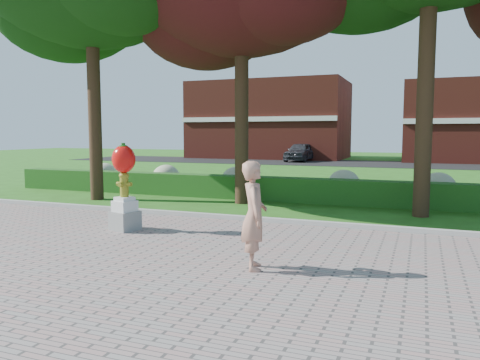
# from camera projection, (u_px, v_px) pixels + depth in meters

# --- Properties ---
(ground) EXTENTS (100.00, 100.00, 0.00)m
(ground) POSITION_uv_depth(u_px,v_px,m) (226.00, 251.00, 9.08)
(ground) COLOR #265916
(ground) RESTS_ON ground
(walkway) EXTENTS (40.00, 14.00, 0.04)m
(walkway) POSITION_uv_depth(u_px,v_px,m) (90.00, 331.00, 5.37)
(walkway) COLOR gray
(walkway) RESTS_ON ground
(curb) EXTENTS (40.00, 0.18, 0.15)m
(curb) POSITION_uv_depth(u_px,v_px,m) (272.00, 221.00, 11.86)
(curb) COLOR #ADADA5
(curb) RESTS_ON ground
(lawn_hedge) EXTENTS (24.00, 0.70, 0.80)m
(lawn_hedge) POSITION_uv_depth(u_px,v_px,m) (308.00, 190.00, 15.53)
(lawn_hedge) COLOR #134514
(lawn_hedge) RESTS_ON ground
(hydrangea_row) EXTENTS (20.10, 1.10, 0.99)m
(hydrangea_row) POSITION_uv_depth(u_px,v_px,m) (331.00, 184.00, 16.24)
(hydrangea_row) COLOR #AAAD84
(hydrangea_row) RESTS_ON ground
(street) EXTENTS (50.00, 8.00, 0.02)m
(street) POSITION_uv_depth(u_px,v_px,m) (372.00, 164.00, 35.03)
(street) COLOR black
(street) RESTS_ON ground
(building_left) EXTENTS (14.00, 8.00, 7.00)m
(building_left) POSITION_uv_depth(u_px,v_px,m) (270.00, 120.00, 43.87)
(building_left) COLOR maroon
(building_left) RESTS_ON ground
(hydrant_sculpture) EXTENTS (0.68, 0.68, 2.03)m
(hydrant_sculpture) POSITION_uv_depth(u_px,v_px,m) (124.00, 184.00, 10.81)
(hydrant_sculpture) COLOR gray
(hydrant_sculpture) RESTS_ON walkway
(woman) EXTENTS (0.66, 0.78, 1.80)m
(woman) POSITION_uv_depth(u_px,v_px,m) (254.00, 215.00, 7.71)
(woman) COLOR tan
(woman) RESTS_ON walkway
(parked_car) EXTENTS (1.99, 4.55, 1.52)m
(parked_car) POSITION_uv_depth(u_px,v_px,m) (300.00, 152.00, 38.11)
(parked_car) COLOR #38393F
(parked_car) RESTS_ON street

